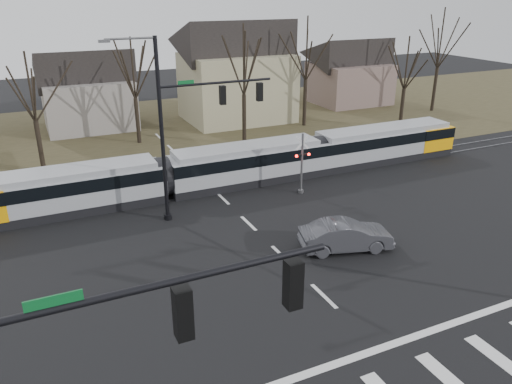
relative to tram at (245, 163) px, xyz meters
name	(u,v)px	position (x,y,z in m)	size (l,w,h in m)	color
ground	(351,322)	(-2.45, -16.00, -1.45)	(140.00, 140.00, 0.00)	black
grass_verge	(153,131)	(-2.45, 16.00, -1.45)	(140.00, 28.00, 0.01)	#38331E
stop_line	(379,349)	(-2.45, -17.80, -1.45)	(28.00, 0.35, 0.01)	silver
lane_dashes	(212,188)	(-2.45, 0.00, -1.45)	(0.18, 30.00, 0.01)	silver
rail_pair	(213,189)	(-2.45, -0.20, -1.42)	(90.00, 1.52, 0.06)	#59595E
tram	(245,163)	(0.00, 0.00, 0.00)	(35.18, 2.61, 2.67)	gray
sedan	(346,236)	(0.79, -10.84, -0.68)	(4.97, 2.83, 1.55)	#3F3F44
signal_pole_far	(189,120)	(-4.86, -3.50, 4.25)	(9.28, 0.44, 10.20)	black
rail_crossing_signal	(302,165)	(2.55, -3.21, 0.43)	(1.08, 0.36, 4.00)	#59595B
tree_row	(191,87)	(-0.45, 10.00, 3.55)	(59.20, 7.20, 10.00)	black
house_b	(87,86)	(-7.45, 20.00, 2.52)	(8.64, 7.56, 7.65)	gray
house_c	(236,67)	(6.55, 17.00, 3.78)	(10.80, 8.64, 10.10)	#9A936F
house_d	(350,68)	(21.55, 19.00, 2.52)	(8.64, 7.56, 7.65)	#6A544E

